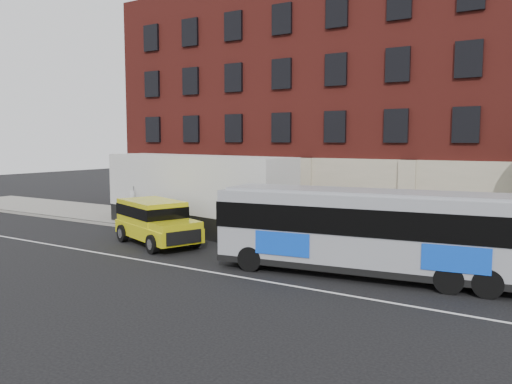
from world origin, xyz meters
The scene contains 9 objects.
ground centered at (0.00, 0.00, 0.00)m, with size 120.00×120.00×0.00m, color black.
sidewalk centered at (0.00, 9.00, 0.07)m, with size 60.00×6.00×0.15m, color gray.
kerb centered at (0.00, 6.00, 0.07)m, with size 60.00×0.25×0.15m, color gray.
lane_line centered at (0.00, 0.50, 0.01)m, with size 60.00×0.12×0.01m, color silver.
building centered at (-0.01, 16.92, 7.58)m, with size 30.00×12.10×15.00m.
sign_pole centered at (-8.50, 6.15, 1.45)m, with size 0.30×0.20×2.50m.
city_bus centered at (7.06, 3.21, 1.82)m, with size 12.28×4.21×3.30m.
yellow_suv centered at (-4.25, 3.42, 1.25)m, with size 5.82×4.00×2.18m.
shipping_container centered at (-4.76, 7.18, 2.14)m, with size 13.26×4.83×4.33m.
Camera 1 is at (13.23, -15.09, 5.17)m, focal length 35.43 mm.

